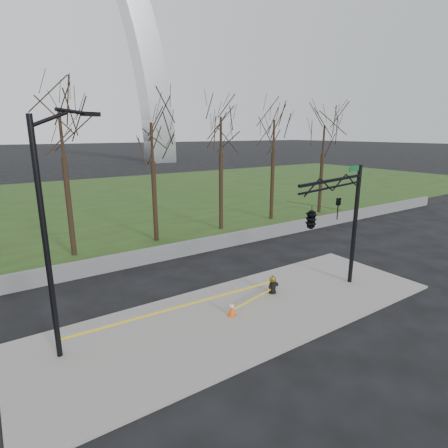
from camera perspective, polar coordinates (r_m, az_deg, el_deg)
ground at (r=15.79m, az=3.52°, el=-13.93°), size 500.00×500.00×0.00m
sidewalk at (r=15.77m, az=3.52°, el=-13.77°), size 18.00×6.00×0.10m
grass_strip at (r=42.51m, az=-21.93°, el=3.24°), size 120.00×40.00×0.06m
guardrail at (r=21.96m, az=-9.30°, el=-4.49°), size 60.00×0.30×0.90m
tree_row at (r=24.16m, az=-17.29°, el=7.06°), size 42.75×4.00×9.35m
fire_hydrant at (r=17.32m, az=7.73°, el=-9.50°), size 0.54×0.36×0.89m
traffic_cone at (r=15.26m, az=1.25°, el=-13.24°), size 0.39×0.39×0.62m
street_light at (r=12.53m, az=-25.79°, el=0.06°), size 2.31×0.93×8.21m
traffic_signal_mast at (r=15.64m, az=15.17°, el=1.55°), size 5.03×2.54×6.00m
caution_tape at (r=15.23m, az=-3.64°, el=-12.54°), size 9.28×1.02×0.45m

